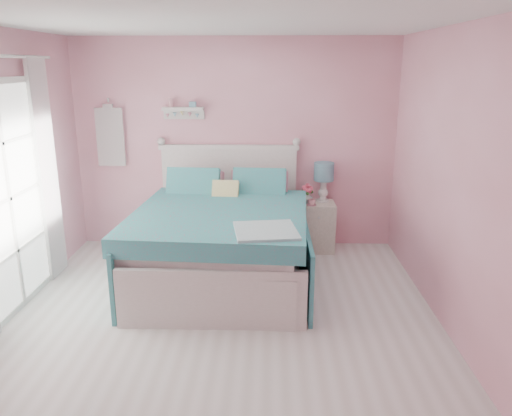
{
  "coord_description": "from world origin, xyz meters",
  "views": [
    {
      "loc": [
        0.42,
        -3.97,
        2.27
      ],
      "look_at": [
        0.29,
        1.2,
        0.78
      ],
      "focal_mm": 35.0,
      "sensor_mm": 36.0,
      "label": 1
    }
  ],
  "objects_px": {
    "teacup": "(311,202)",
    "nightstand": "(317,226)",
    "bed": "(222,241)",
    "vase": "(307,197)",
    "table_lamp": "(324,175)"
  },
  "relations": [
    {
      "from": "bed",
      "to": "vase",
      "type": "xyz_separation_m",
      "value": [
        0.98,
        0.89,
        0.26
      ]
    },
    {
      "from": "bed",
      "to": "teacup",
      "type": "relative_size",
      "value": 24.15
    },
    {
      "from": "teacup",
      "to": "nightstand",
      "type": "bearing_deg",
      "value": 51.88
    },
    {
      "from": "table_lamp",
      "to": "teacup",
      "type": "xyz_separation_m",
      "value": [
        -0.16,
        -0.19,
        -0.31
      ]
    },
    {
      "from": "bed",
      "to": "nightstand",
      "type": "bearing_deg",
      "value": 42.77
    },
    {
      "from": "table_lamp",
      "to": "teacup",
      "type": "distance_m",
      "value": 0.39
    },
    {
      "from": "vase",
      "to": "table_lamp",
      "type": "bearing_deg",
      "value": 22.22
    },
    {
      "from": "bed",
      "to": "vase",
      "type": "relative_size",
      "value": 15.77
    },
    {
      "from": "nightstand",
      "to": "teacup",
      "type": "distance_m",
      "value": 0.37
    },
    {
      "from": "table_lamp",
      "to": "vase",
      "type": "distance_m",
      "value": 0.35
    },
    {
      "from": "bed",
      "to": "nightstand",
      "type": "xyz_separation_m",
      "value": [
        1.11,
        0.9,
        -0.12
      ]
    },
    {
      "from": "nightstand",
      "to": "vase",
      "type": "height_order",
      "value": "vase"
    },
    {
      "from": "vase",
      "to": "teacup",
      "type": "bearing_deg",
      "value": -66.69
    },
    {
      "from": "bed",
      "to": "teacup",
      "type": "xyz_separation_m",
      "value": [
        1.02,
        0.79,
        0.23
      ]
    },
    {
      "from": "nightstand",
      "to": "vase",
      "type": "xyz_separation_m",
      "value": [
        -0.13,
        -0.01,
        0.38
      ]
    }
  ]
}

